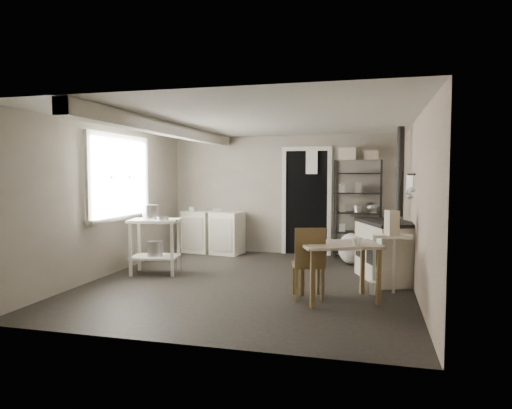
% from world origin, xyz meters
% --- Properties ---
extents(floor, '(5.00, 5.00, 0.00)m').
position_xyz_m(floor, '(0.00, 0.00, 0.00)').
color(floor, black).
rests_on(floor, ground).
extents(ceiling, '(5.00, 5.00, 0.00)m').
position_xyz_m(ceiling, '(0.00, 0.00, 2.30)').
color(ceiling, beige).
rests_on(ceiling, wall_back).
extents(wall_back, '(4.50, 0.02, 2.30)m').
position_xyz_m(wall_back, '(0.00, 2.50, 1.15)').
color(wall_back, gray).
rests_on(wall_back, ground).
extents(wall_front, '(4.50, 0.02, 2.30)m').
position_xyz_m(wall_front, '(0.00, -2.50, 1.15)').
color(wall_front, gray).
rests_on(wall_front, ground).
extents(wall_left, '(0.02, 5.00, 2.30)m').
position_xyz_m(wall_left, '(-2.25, 0.00, 1.15)').
color(wall_left, gray).
rests_on(wall_left, ground).
extents(wall_right, '(0.02, 5.00, 2.30)m').
position_xyz_m(wall_right, '(2.25, 0.00, 1.15)').
color(wall_right, gray).
rests_on(wall_right, ground).
extents(window, '(0.12, 1.76, 1.28)m').
position_xyz_m(window, '(-2.22, 0.20, 1.50)').
color(window, white).
rests_on(window, wall_left).
extents(doorway, '(0.96, 0.10, 2.08)m').
position_xyz_m(doorway, '(0.45, 2.47, 1.00)').
color(doorway, white).
rests_on(doorway, ground).
extents(ceiling_beam, '(0.18, 5.00, 0.18)m').
position_xyz_m(ceiling_beam, '(-1.20, 0.00, 2.20)').
color(ceiling_beam, white).
rests_on(ceiling_beam, ceiling).
extents(wallpaper_panel, '(0.01, 5.00, 2.30)m').
position_xyz_m(wallpaper_panel, '(2.24, 0.00, 1.15)').
color(wallpaper_panel, beige).
rests_on(wallpaper_panel, wall_right).
extents(utensil_rail, '(0.06, 1.20, 0.44)m').
position_xyz_m(utensil_rail, '(2.19, 0.60, 1.55)').
color(utensil_rail, '#B7B7BA').
rests_on(utensil_rail, wall_right).
extents(prep_table, '(0.84, 0.67, 0.85)m').
position_xyz_m(prep_table, '(-1.59, 0.15, 0.40)').
color(prep_table, white).
rests_on(prep_table, ground).
extents(stockpot, '(0.32, 0.32, 0.27)m').
position_xyz_m(stockpot, '(-1.66, 0.16, 0.94)').
color(stockpot, '#B7B7BA').
rests_on(stockpot, prep_table).
extents(saucepan, '(0.25, 0.25, 0.11)m').
position_xyz_m(saucepan, '(-1.41, 0.07, 0.85)').
color(saucepan, '#B7B7BA').
rests_on(saucepan, prep_table).
extents(bucket, '(0.27, 0.27, 0.26)m').
position_xyz_m(bucket, '(-1.57, 0.12, 0.39)').
color(bucket, '#B7B7BA').
rests_on(bucket, prep_table).
extents(base_cabinets, '(1.31, 0.71, 0.82)m').
position_xyz_m(base_cabinets, '(-1.35, 2.18, 0.46)').
color(base_cabinets, silver).
rests_on(base_cabinets, ground).
extents(mixing_bowl, '(0.38, 0.38, 0.07)m').
position_xyz_m(mixing_bowl, '(-1.27, 2.18, 0.95)').
color(mixing_bowl, white).
rests_on(mixing_bowl, base_cabinets).
extents(counter_cup, '(0.12, 0.12, 0.09)m').
position_xyz_m(counter_cup, '(-1.74, 2.04, 0.97)').
color(counter_cup, white).
rests_on(counter_cup, base_cabinets).
extents(shelf_rack, '(0.87, 0.37, 1.81)m').
position_xyz_m(shelf_rack, '(1.43, 2.31, 0.95)').
color(shelf_rack, black).
rests_on(shelf_rack, ground).
extents(shelf_jar, '(0.10, 0.10, 0.19)m').
position_xyz_m(shelf_jar, '(1.13, 2.27, 1.37)').
color(shelf_jar, white).
rests_on(shelf_jar, shelf_rack).
extents(storage_box_a, '(0.37, 0.33, 0.22)m').
position_xyz_m(storage_box_a, '(1.25, 2.28, 2.01)').
color(storage_box_a, beige).
rests_on(storage_box_a, shelf_rack).
extents(storage_box_b, '(0.26, 0.24, 0.16)m').
position_xyz_m(storage_box_b, '(1.65, 2.32, 1.99)').
color(storage_box_b, beige).
rests_on(storage_box_b, shelf_rack).
extents(stove, '(0.97, 1.25, 0.87)m').
position_xyz_m(stove, '(1.90, 0.60, 0.44)').
color(stove, silver).
rests_on(stove, ground).
extents(stovepipe, '(0.13, 0.13, 1.45)m').
position_xyz_m(stovepipe, '(2.09, 1.03, 1.59)').
color(stovepipe, black).
rests_on(stovepipe, stove).
extents(side_ledge, '(0.52, 0.31, 0.77)m').
position_xyz_m(side_ledge, '(1.95, -0.14, 0.43)').
color(side_ledge, white).
rests_on(side_ledge, ground).
extents(oats_box, '(0.19, 0.24, 0.32)m').
position_xyz_m(oats_box, '(1.93, -0.18, 1.01)').
color(oats_box, beige).
rests_on(oats_box, side_ledge).
extents(work_table, '(1.11, 0.95, 0.71)m').
position_xyz_m(work_table, '(1.30, -0.66, 0.38)').
color(work_table, beige).
rests_on(work_table, ground).
extents(table_cup, '(0.14, 0.14, 0.10)m').
position_xyz_m(table_cup, '(1.51, -0.79, 0.81)').
color(table_cup, white).
rests_on(table_cup, work_table).
extents(chair, '(0.47, 0.48, 0.90)m').
position_xyz_m(chair, '(0.91, -0.65, 0.48)').
color(chair, brown).
rests_on(chair, ground).
extents(flour_sack, '(0.47, 0.40, 0.53)m').
position_xyz_m(flour_sack, '(1.34, 1.72, 0.24)').
color(flour_sack, white).
rests_on(flour_sack, ground).
extents(floor_crock, '(0.16, 0.16, 0.16)m').
position_xyz_m(floor_crock, '(1.72, -0.26, 0.07)').
color(floor_crock, white).
rests_on(floor_crock, ground).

